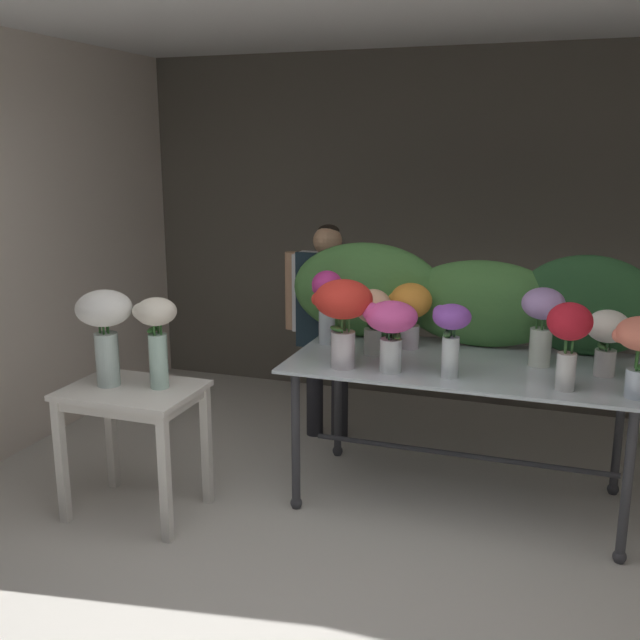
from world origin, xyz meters
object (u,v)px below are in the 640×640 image
at_px(display_table_glass, 463,383).
at_px(vase_white_roses_tall, 105,322).
at_px(vase_coral_tulips, 640,344).
at_px(vase_violet_peonies, 451,330).
at_px(vase_fuchsia_roses, 390,325).
at_px(vase_magenta_dahlias, 327,299).
at_px(vase_peach_freesia, 373,313).
at_px(side_table_white, 133,406).
at_px(vase_ivory_snapdragons, 608,335).
at_px(vase_cream_lisianthus_tall, 156,330).
at_px(vase_lilac_hydrangea, 542,317).
at_px(vase_sunset_anemones, 410,307).
at_px(vase_scarlet_carnations, 343,309).
at_px(florist, 327,309).
at_px(vase_crimson_stock, 569,332).

distance_m(display_table_glass, vase_white_roses_tall, 2.03).
bearing_deg(vase_coral_tulips, vase_violet_peonies, 178.17).
distance_m(vase_fuchsia_roses, vase_magenta_dahlias, 0.67).
height_order(display_table_glass, vase_peach_freesia, vase_peach_freesia).
distance_m(side_table_white, vase_white_roses_tall, 0.49).
relative_size(vase_magenta_dahlias, vase_ivory_snapdragons, 1.28).
height_order(vase_white_roses_tall, vase_cream_lisianthus_tall, vase_white_roses_tall).
bearing_deg(vase_coral_tulips, vase_ivory_snapdragons, 111.76).
xyz_separation_m(vase_lilac_hydrangea, vase_ivory_snapdragons, (0.34, -0.07, -0.05)).
xyz_separation_m(side_table_white, vase_sunset_anemones, (1.36, 0.93, 0.47)).
relative_size(display_table_glass, vase_scarlet_carnations, 3.95).
height_order(vase_fuchsia_roses, vase_cream_lisianthus_tall, vase_cream_lisianthus_tall).
distance_m(vase_peach_freesia, vase_magenta_dahlias, 0.37).
relative_size(florist, vase_sunset_anemones, 3.82).
xyz_separation_m(florist, vase_magenta_dahlias, (0.18, -0.55, 0.19)).
relative_size(vase_scarlet_carnations, vase_ivory_snapdragons, 1.38).
height_order(vase_violet_peonies, vase_sunset_anemones, vase_sunset_anemones).
height_order(display_table_glass, vase_crimson_stock, vase_crimson_stock).
bearing_deg(vase_coral_tulips, vase_scarlet_carnations, 179.63).
xyz_separation_m(side_table_white, vase_ivory_snapdragons, (2.46, 0.73, 0.44)).
distance_m(side_table_white, vase_lilac_hydrangea, 2.32).
relative_size(vase_sunset_anemones, vase_magenta_dahlias, 0.88).
distance_m(vase_crimson_stock, vase_white_roses_tall, 2.45).
distance_m(florist, vase_violet_peonies, 1.43).
height_order(vase_crimson_stock, vase_lilac_hydrangea, vase_crimson_stock).
bearing_deg(side_table_white, vase_magenta_dahlias, 45.70).
xyz_separation_m(vase_fuchsia_roses, vase_white_roses_tall, (-1.50, -0.43, -0.01)).
xyz_separation_m(vase_scarlet_carnations, vase_fuchsia_roses, (0.26, 0.01, -0.07)).
relative_size(display_table_glass, vase_violet_peonies, 4.93).
relative_size(vase_lilac_hydrangea, vase_white_roses_tall, 0.82).
distance_m(vase_violet_peonies, vase_white_roses_tall, 1.87).
distance_m(vase_lilac_hydrangea, vase_magenta_dahlias, 1.27).
bearing_deg(vase_lilac_hydrangea, vase_magenta_dahlias, 177.20).
bearing_deg(side_table_white, vase_scarlet_carnations, 20.84).
bearing_deg(side_table_white, vase_ivory_snapdragons, 16.60).
xyz_separation_m(vase_peach_freesia, vase_cream_lisianthus_tall, (-1.04, -0.67, -0.03)).
distance_m(vase_peach_freesia, vase_sunset_anemones, 0.27).
bearing_deg(vase_ivory_snapdragons, vase_violet_peonies, -159.14).
xyz_separation_m(vase_scarlet_carnations, vase_lilac_hydrangea, (1.03, 0.39, -0.05)).
bearing_deg(vase_peach_freesia, display_table_glass, 1.46).
bearing_deg(vase_ivory_snapdragons, vase_peach_freesia, -179.36).
bearing_deg(vase_lilac_hydrangea, vase_cream_lisianthus_tall, -159.15).
height_order(side_table_white, vase_sunset_anemones, vase_sunset_anemones).
bearing_deg(display_table_glass, florist, 146.79).
bearing_deg(vase_scarlet_carnations, vase_violet_peonies, 1.90).
xyz_separation_m(florist, vase_ivory_snapdragons, (1.80, -0.69, 0.14)).
bearing_deg(vase_lilac_hydrangea, side_table_white, -159.18).
xyz_separation_m(vase_lilac_hydrangea, vase_coral_tulips, (0.47, -0.40, -0.01)).
relative_size(vase_violet_peonies, vase_magenta_dahlias, 0.87).
bearing_deg(vase_lilac_hydrangea, vase_violet_peonies, -139.96).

